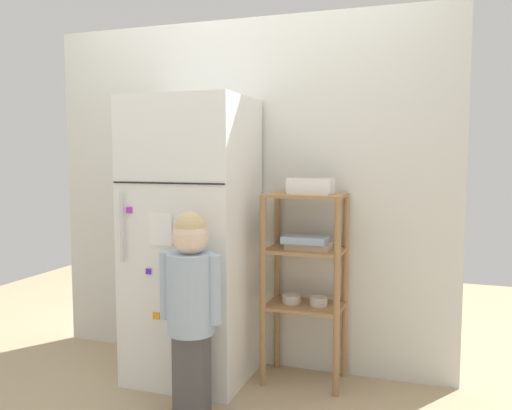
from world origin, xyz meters
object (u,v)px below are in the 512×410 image
pantry_shelf_unit (305,265)px  refrigerator (192,240)px  fruit_bin (310,187)px  child_standing (190,293)px

pantry_shelf_unit → refrigerator: bearing=-168.1°
fruit_bin → child_standing: bearing=-130.0°
pantry_shelf_unit → fruit_bin: fruit_bin is taller
refrigerator → pantry_shelf_unit: (0.65, 0.14, -0.14)m
pantry_shelf_unit → child_standing: bearing=-128.4°
fruit_bin → pantry_shelf_unit: bearing=170.4°
refrigerator → pantry_shelf_unit: refrigerator is taller
pantry_shelf_unit → fruit_bin: (0.02, -0.00, 0.45)m
refrigerator → fruit_bin: 0.75m
refrigerator → fruit_bin: bearing=11.2°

